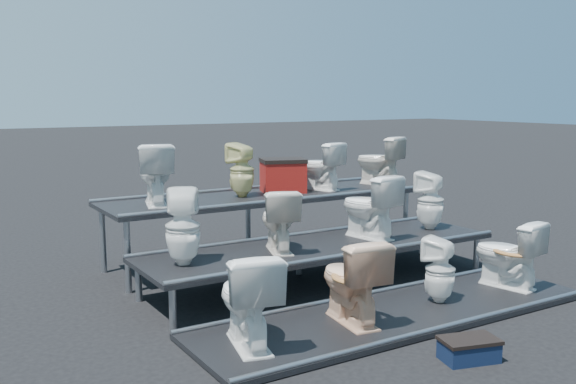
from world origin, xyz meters
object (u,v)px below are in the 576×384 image
toilet_5 (279,220)px  step_stool (469,351)px  toilet_3 (507,253)px  toilet_7 (430,200)px  toilet_9 (242,170)px  red_crate (283,177)px  toilet_2 (440,270)px  toilet_8 (155,174)px  toilet_11 (379,161)px  toilet_6 (369,206)px  toilet_4 (183,227)px  toilet_0 (248,298)px  toilet_10 (321,166)px  toilet_1 (352,280)px

toilet_5 → step_stool: toilet_5 is taller
toilet_3 → toilet_7: toilet_7 is taller
toilet_9 → red_crate: size_ratio=1.24×
toilet_2 → toilet_8: toilet_8 is taller
toilet_7 → step_stool: (-1.84, -2.39, -0.74)m
toilet_9 → toilet_11: 2.21m
toilet_3 → toilet_6: size_ratio=0.98×
toilet_6 → toilet_8: bearing=-38.9°
toilet_2 → toilet_8: 3.39m
red_crate → toilet_8: bearing=-158.7°
red_crate → toilet_3: bearing=-47.1°
toilet_4 → toilet_8: 1.37m
toilet_5 → toilet_0: bearing=70.2°
toilet_4 → red_crate: 2.44m
toilet_6 → toilet_10: 1.36m
toilet_5 → red_crate: 1.67m
toilet_3 → toilet_7: (0.10, 1.30, 0.39)m
toilet_9 → red_crate: (0.66, 0.09, -0.14)m
toilet_2 → toilet_3: toilet_3 is taller
toilet_9 → toilet_8: bearing=-23.0°
toilet_0 → toilet_5: size_ratio=1.19×
toilet_10 → toilet_1: bearing=47.6°
toilet_4 → toilet_11: (3.54, 1.30, 0.36)m
toilet_6 → step_stool: bearing=62.5°
toilet_2 → toilet_9: size_ratio=0.97×
toilet_1 → step_stool: 1.21m
toilet_3 → toilet_5: size_ratio=1.09×
toilet_2 → toilet_10: bearing=-118.1°
toilet_0 → step_stool: 1.85m
toilet_4 → red_crate: size_ratio=1.39×
toilet_4 → toilet_7: 3.32m
toilet_8 → toilet_10: size_ratio=1.12×
red_crate → toilet_7: bearing=-27.9°
toilet_0 → toilet_7: (3.29, 1.30, 0.36)m
toilet_3 → toilet_7: 1.36m
toilet_11 → toilet_7: bearing=59.8°
toilet_3 → red_crate: 3.02m
toilet_2 → toilet_11: 3.03m
toilet_6 → toilet_11: toilet_11 is taller
toilet_11 → toilet_0: bearing=16.3°
toilet_6 → toilet_8: (-2.14, 1.30, 0.38)m
red_crate → toilet_9: bearing=-153.9°
toilet_4 → toilet_3: bearing=-178.3°
toilet_2 → toilet_5: (-1.11, 1.30, 0.41)m
toilet_1 → toilet_4: (-1.10, 1.30, 0.38)m
toilet_8 → toilet_7: bearing=172.3°
toilet_7 → toilet_4: bearing=-21.1°
toilet_3 → toilet_8: toilet_8 is taller
toilet_8 → toilet_11: bearing=-165.1°
toilet_8 → toilet_11: toilet_8 is taller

